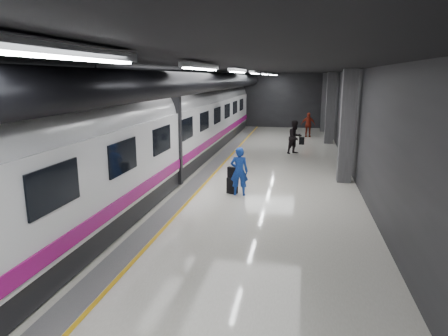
{
  "coord_description": "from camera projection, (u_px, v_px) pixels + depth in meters",
  "views": [
    {
      "loc": [
        2.72,
        -14.5,
        4.16
      ],
      "look_at": [
        0.22,
        -1.49,
        1.16
      ],
      "focal_mm": 32.0,
      "sensor_mm": 36.0,
      "label": 1
    }
  ],
  "objects": [
    {
      "name": "traveler_main",
      "position": [
        239.0,
        171.0,
        14.29
      ],
      "size": [
        0.68,
        0.48,
        1.77
      ],
      "primitive_type": "imported",
      "rotation": [
        0.0,
        0.0,
        3.23
      ],
      "color": "#174FAF",
      "rests_on": "ground"
    },
    {
      "name": "traveler_far_a",
      "position": [
        295.0,
        137.0,
        22.14
      ],
      "size": [
        1.14,
        1.14,
        1.86
      ],
      "primitive_type": "imported",
      "rotation": [
        0.0,
        0.0,
        0.77
      ],
      "color": "black",
      "rests_on": "ground"
    },
    {
      "name": "ground",
      "position": [
        226.0,
        189.0,
        15.31
      ],
      "size": [
        40.0,
        40.0,
        0.0
      ],
      "primitive_type": "plane",
      "color": "silver",
      "rests_on": "ground"
    },
    {
      "name": "suitcase_main",
      "position": [
        232.0,
        186.0,
        14.62
      ],
      "size": [
        0.42,
        0.35,
        0.59
      ],
      "primitive_type": "cube",
      "rotation": [
        0.0,
        0.0,
        -0.38
      ],
      "color": "black",
      "rests_on": "ground"
    },
    {
      "name": "shoulder_bag",
      "position": [
        232.0,
        172.0,
        14.55
      ],
      "size": [
        0.32,
        0.22,
        0.4
      ],
      "primitive_type": "cube",
      "rotation": [
        0.0,
        0.0,
        -0.2
      ],
      "color": "black",
      "rests_on": "suitcase_main"
    },
    {
      "name": "train",
      "position": [
        143.0,
        133.0,
        15.45
      ],
      "size": [
        3.05,
        38.0,
        4.05
      ],
      "color": "black",
      "rests_on": "ground"
    },
    {
      "name": "suitcase_far",
      "position": [
        302.0,
        141.0,
        25.37
      ],
      "size": [
        0.33,
        0.22,
        0.47
      ],
      "primitive_type": "cube",
      "rotation": [
        0.0,
        0.0,
        0.03
      ],
      "color": "black",
      "rests_on": "ground"
    },
    {
      "name": "traveler_far_b",
      "position": [
        308.0,
        125.0,
        28.54
      ],
      "size": [
        1.02,
        0.44,
        1.74
      ],
      "primitive_type": "imported",
      "rotation": [
        0.0,
        0.0,
        0.01
      ],
      "color": "maroon",
      "rests_on": "ground"
    },
    {
      "name": "platform_hall",
      "position": [
        223.0,
        94.0,
        15.49
      ],
      "size": [
        10.02,
        40.02,
        4.51
      ],
      "color": "black",
      "rests_on": "ground"
    }
  ]
}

